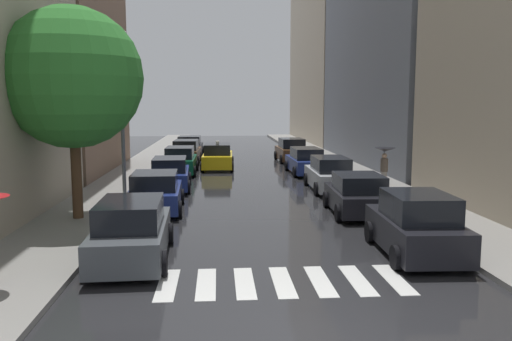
{
  "coord_description": "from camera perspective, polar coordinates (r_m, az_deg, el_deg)",
  "views": [
    {
      "loc": [
        -1.5,
        -8.47,
        4.19
      ],
      "look_at": [
        0.53,
        19.19,
        0.63
      ],
      "focal_mm": 36.6,
      "sensor_mm": 36.0,
      "label": 1
    }
  ],
  "objects": [
    {
      "name": "pedestrian_foreground",
      "position": [
        25.72,
        13.86,
        1.29
      ],
      "size": [
        1.03,
        1.03,
        1.95
      ],
      "rotation": [
        0.0,
        0.0,
        4.62
      ],
      "color": "gray",
      "rests_on": "sidewalk_right"
    },
    {
      "name": "parked_car_right_third",
      "position": [
        25.52,
        8.05,
        -0.45
      ],
      "size": [
        2.02,
        4.67,
        1.65
      ],
      "rotation": [
        0.0,
        0.0,
        1.56
      ],
      "color": "#B2B7BF",
      "rests_on": "ground"
    },
    {
      "name": "sidewalk_right",
      "position": [
        33.69,
        9.57,
        0.2
      ],
      "size": [
        3.0,
        72.0,
        0.15
      ],
      "primitive_type": "cube",
      "color": "gray",
      "rests_on": "ground"
    },
    {
      "name": "parked_car_left_fourth",
      "position": [
        31.54,
        -8.28,
        1.02
      ],
      "size": [
        2.04,
        4.36,
        1.64
      ],
      "rotation": [
        0.0,
        0.0,
        1.56
      ],
      "color": "#0C4C2D",
      "rests_on": "ground"
    },
    {
      "name": "parked_car_left_third",
      "position": [
        25.93,
        -9.37,
        -0.42
      ],
      "size": [
        2.13,
        4.46,
        1.58
      ],
      "rotation": [
        0.0,
        0.0,
        1.61
      ],
      "color": "navy",
      "rests_on": "ground"
    },
    {
      "name": "crosswalk_stripes",
      "position": [
        12.62,
        2.92,
        -12.06
      ],
      "size": [
        5.85,
        2.2,
        0.01
      ],
      "color": "silver",
      "rests_on": "ground"
    },
    {
      "name": "parked_car_left_second",
      "position": [
        20.76,
        -10.94,
        -2.41
      ],
      "size": [
        2.23,
        4.16,
        1.55
      ],
      "rotation": [
        0.0,
        0.0,
        1.6
      ],
      "color": "navy",
      "rests_on": "ground"
    },
    {
      "name": "parked_car_right_nearest",
      "position": [
        15.17,
        17.1,
        -5.85
      ],
      "size": [
        2.17,
        4.1,
        1.77
      ],
      "rotation": [
        0.0,
        0.0,
        1.53
      ],
      "color": "black",
      "rests_on": "ground"
    },
    {
      "name": "parked_car_left_nearest",
      "position": [
        14.43,
        -13.44,
        -6.56
      ],
      "size": [
        2.16,
        4.58,
        1.67
      ],
      "rotation": [
        0.0,
        0.0,
        1.61
      ],
      "color": "#474C51",
      "rests_on": "ground"
    },
    {
      "name": "taxi_midroad",
      "position": [
        33.81,
        -4.21,
        1.49
      ],
      "size": [
        2.18,
        4.66,
        1.81
      ],
      "rotation": [
        0.0,
        0.0,
        1.54
      ],
      "color": "yellow",
      "rests_on": "ground"
    },
    {
      "name": "lamp_post_left",
      "position": [
        23.0,
        -14.46,
        7.2
      ],
      "size": [
        0.6,
        0.28,
        7.1
      ],
      "color": "#595B60",
      "rests_on": "sidewalk_left"
    },
    {
      "name": "building_right_mid",
      "position": [
        38.11,
        15.26,
        11.31
      ],
      "size": [
        6.0,
        20.66,
        14.01
      ],
      "primitive_type": "cube",
      "color": "slate",
      "rests_on": "ground"
    },
    {
      "name": "parked_car_left_sixth",
      "position": [
        42.71,
        -7.25,
        2.64
      ],
      "size": [
        2.24,
        4.22,
        1.59
      ],
      "rotation": [
        0.0,
        0.0,
        1.55
      ],
      "color": "black",
      "rests_on": "ground"
    },
    {
      "name": "ground_plane",
      "position": [
        32.77,
        -1.54,
        -0.06
      ],
      "size": [
        28.0,
        72.0,
        0.04
      ],
      "primitive_type": "cube",
      "color": "#242427"
    },
    {
      "name": "parked_car_right_fifth",
      "position": [
        37.94,
        3.87,
        2.17
      ],
      "size": [
        2.14,
        4.34,
        1.7
      ],
      "rotation": [
        0.0,
        0.0,
        1.6
      ],
      "color": "brown",
      "rests_on": "ground"
    },
    {
      "name": "parked_car_right_second",
      "position": [
        20.23,
        11.05,
        -2.66
      ],
      "size": [
        2.26,
        4.09,
        1.55
      ],
      "rotation": [
        0.0,
        0.0,
        1.53
      ],
      "color": "black",
      "rests_on": "ground"
    },
    {
      "name": "sidewalk_left",
      "position": [
        33.11,
        -12.85,
        -0.0
      ],
      "size": [
        3.0,
        72.0,
        0.15
      ],
      "primitive_type": "cube",
      "color": "gray",
      "rests_on": "ground"
    },
    {
      "name": "parked_car_left_fifth",
      "position": [
        37.3,
        -7.61,
        2.0
      ],
      "size": [
        2.17,
        4.65,
        1.65
      ],
      "rotation": [
        0.0,
        0.0,
        1.53
      ],
      "color": "brown",
      "rests_on": "ground"
    },
    {
      "name": "parked_car_right_fourth",
      "position": [
        31.37,
        5.44,
        0.98
      ],
      "size": [
        2.07,
        4.68,
        1.58
      ],
      "rotation": [
        0.0,
        0.0,
        1.59
      ],
      "color": "navy",
      "rests_on": "ground"
    },
    {
      "name": "street_tree_left",
      "position": [
        19.32,
        -19.45,
        9.51
      ],
      "size": [
        4.89,
        4.89,
        7.37
      ],
      "color": "#513823",
      "rests_on": "sidewalk_left"
    },
    {
      "name": "building_right_far",
      "position": [
        59.53,
        8.27,
        15.54
      ],
      "size": [
        6.0,
        21.9,
        25.54
      ],
      "primitive_type": "cube",
      "color": "#B2A38C",
      "rests_on": "ground"
    }
  ]
}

